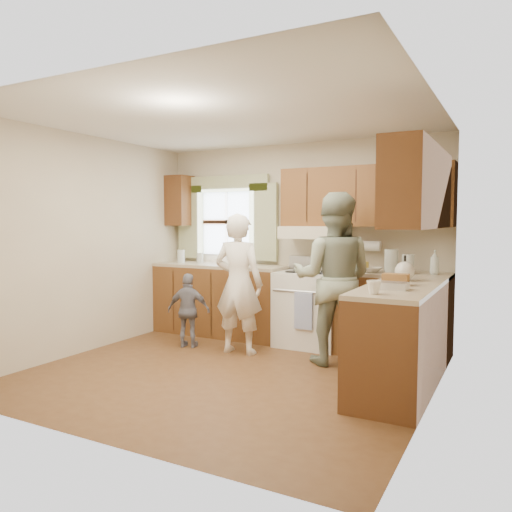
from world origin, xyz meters
The scene contains 6 objects.
room centered at (0.00, 0.00, 1.25)m, with size 3.80×3.80×3.80m.
kitchen_fixtures centered at (0.61, 1.08, 0.84)m, with size 3.80×2.25×2.15m.
stove centered at (0.30, 1.44, 0.47)m, with size 0.76×0.67×1.07m.
woman_left centered at (-0.30, 0.72, 0.80)m, with size 0.58×0.38×1.60m, color white.
woman_right centered at (0.79, 0.85, 0.91)m, with size 0.88×0.69×1.81m, color #22392C.
child centered at (-0.96, 0.67, 0.44)m, with size 0.52×0.22×0.89m, color slate.
Camera 1 is at (2.52, -4.17, 1.51)m, focal length 35.00 mm.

